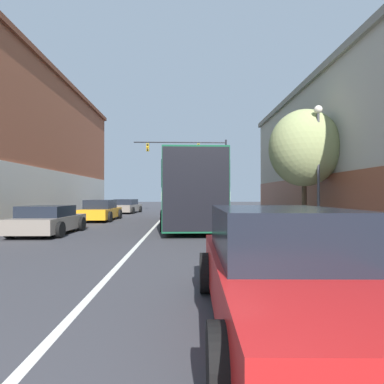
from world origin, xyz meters
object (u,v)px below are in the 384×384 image
object	(u,v)px
hatchback_foreground	(282,271)
traffic_signal_gantry	(199,159)
bus	(190,190)
parked_car_left_near	(101,211)
parked_car_left_mid	(127,206)
street_tree_near	(304,148)
parked_car_left_far	(49,220)
street_lamp	(318,163)

from	to	relation	value
hatchback_foreground	traffic_signal_gantry	xyz separation A→B (m)	(0.43, 26.69, 4.66)
bus	parked_car_left_near	size ratio (longest dim) A/B	2.66
bus	parked_car_left_mid	size ratio (longest dim) A/B	2.69
parked_car_left_near	street_tree_near	bearing A→B (deg)	-126.71
bus	parked_car_left_far	size ratio (longest dim) A/B	3.14
bus	traffic_signal_gantry	world-z (taller)	traffic_signal_gantry
parked_car_left_near	street_lamp	size ratio (longest dim) A/B	0.91
hatchback_foreground	street_tree_near	size ratio (longest dim) A/B	0.88
street_tree_near	hatchback_foreground	bearing A→B (deg)	-113.98
parked_car_left_near	parked_car_left_far	bearing A→B (deg)	177.78
bus	street_lamp	size ratio (longest dim) A/B	2.43
parked_car_left_far	traffic_signal_gantry	distance (m)	19.59
parked_car_left_near	street_tree_near	size ratio (longest dim) A/B	0.89
parked_car_left_mid	parked_car_left_far	world-z (taller)	parked_car_left_mid
street_lamp	street_tree_near	distance (m)	1.29
parked_car_left_near	traffic_signal_gantry	bearing A→B (deg)	-33.89
parked_car_left_near	traffic_signal_gantry	size ratio (longest dim) A/B	0.49
hatchback_foreground	parked_car_left_far	world-z (taller)	hatchback_foreground
street_lamp	street_tree_near	xyz separation A→B (m)	(-0.11, 1.06, 0.73)
hatchback_foreground	parked_car_left_near	size ratio (longest dim) A/B	0.99
parked_car_left_near	parked_car_left_far	world-z (taller)	parked_car_left_near
parked_car_left_near	bus	bearing A→B (deg)	-114.15
bus	hatchback_foreground	size ratio (longest dim) A/B	2.68
hatchback_foreground	parked_car_left_far	bearing A→B (deg)	39.29
parked_car_left_mid	parked_car_left_far	xyz separation A→B (m)	(-0.40, -15.58, -0.03)
parked_car_left_near	street_tree_near	distance (m)	13.36
hatchback_foreground	street_lamp	bearing A→B (deg)	-25.57
street_lamp	traffic_signal_gantry	bearing A→B (deg)	100.02
traffic_signal_gantry	hatchback_foreground	bearing A→B (deg)	-90.91
traffic_signal_gantry	parked_car_left_far	bearing A→B (deg)	-112.96
parked_car_left_far	traffic_signal_gantry	world-z (taller)	traffic_signal_gantry
hatchback_foreground	parked_car_left_far	size ratio (longest dim) A/B	1.17
parked_car_left_mid	parked_car_left_far	bearing A→B (deg)	-175.35
street_lamp	parked_car_left_near	bearing A→B (deg)	139.70
traffic_signal_gantry	street_lamp	bearing A→B (deg)	-79.98
parked_car_left_mid	street_lamp	xyz separation A→B (m)	(10.43, -17.44, 2.24)
traffic_signal_gantry	street_tree_near	size ratio (longest dim) A/B	1.83
hatchback_foreground	parked_car_left_mid	world-z (taller)	hatchback_foreground
parked_car_left_far	street_tree_near	world-z (taller)	street_tree_near
parked_car_left_far	street_lamp	xyz separation A→B (m)	(10.83, -1.86, 2.27)
parked_car_left_mid	traffic_signal_gantry	size ratio (longest dim) A/B	0.48
bus	traffic_signal_gantry	size ratio (longest dim) A/B	1.29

